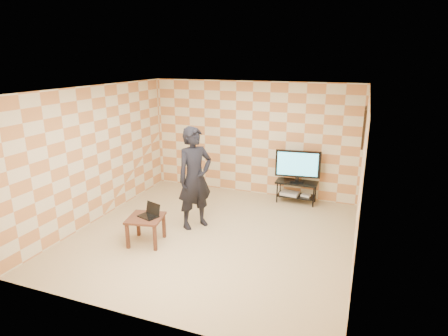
% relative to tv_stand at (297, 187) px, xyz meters
% --- Properties ---
extents(floor, '(5.00, 5.00, 0.00)m').
position_rel_tv_stand_xyz_m(floor, '(-1.17, -2.21, -0.36)').
color(floor, tan).
rests_on(floor, ground).
extents(wall_back, '(5.00, 0.02, 2.70)m').
position_rel_tv_stand_xyz_m(wall_back, '(-1.17, 0.29, 0.99)').
color(wall_back, beige).
rests_on(wall_back, ground).
extents(wall_front, '(5.00, 0.02, 2.70)m').
position_rel_tv_stand_xyz_m(wall_front, '(-1.17, -4.71, 0.99)').
color(wall_front, beige).
rests_on(wall_front, ground).
extents(wall_left, '(0.02, 5.00, 2.70)m').
position_rel_tv_stand_xyz_m(wall_left, '(-3.67, -2.21, 0.99)').
color(wall_left, beige).
rests_on(wall_left, ground).
extents(wall_right, '(0.02, 5.00, 2.70)m').
position_rel_tv_stand_xyz_m(wall_right, '(1.33, -2.21, 0.99)').
color(wall_right, beige).
rests_on(wall_right, ground).
extents(ceiling, '(5.00, 5.00, 0.02)m').
position_rel_tv_stand_xyz_m(ceiling, '(-1.17, -2.21, 2.34)').
color(ceiling, white).
rests_on(ceiling, wall_back).
extents(wall_art, '(0.04, 0.72, 0.72)m').
position_rel_tv_stand_xyz_m(wall_art, '(1.30, -0.66, 1.59)').
color(wall_art, black).
rests_on(wall_art, wall_right).
extents(tv_stand, '(0.93, 0.42, 0.50)m').
position_rel_tv_stand_xyz_m(tv_stand, '(0.00, 0.00, 0.00)').
color(tv_stand, black).
rests_on(tv_stand, floor).
extents(tv, '(1.00, 0.22, 0.73)m').
position_rel_tv_stand_xyz_m(tv, '(-0.00, -0.00, 0.54)').
color(tv, black).
rests_on(tv, tv_stand).
extents(dvd_player, '(0.44, 0.34, 0.07)m').
position_rel_tv_stand_xyz_m(dvd_player, '(-0.14, -0.02, -0.16)').
color(dvd_player, '#B5B5B7').
rests_on(dvd_player, tv_stand).
extents(game_console, '(0.22, 0.18, 0.04)m').
position_rel_tv_stand_xyz_m(game_console, '(0.22, -0.00, -0.17)').
color(game_console, silver).
rests_on(game_console, tv_stand).
extents(side_table, '(0.70, 0.70, 0.50)m').
position_rel_tv_stand_xyz_m(side_table, '(-2.17, -2.91, 0.05)').
color(side_table, '#3D2117').
rests_on(side_table, floor).
extents(laptop, '(0.41, 0.36, 0.23)m').
position_rel_tv_stand_xyz_m(laptop, '(-2.11, -2.84, 0.19)').
color(laptop, black).
rests_on(laptop, side_table).
extents(person, '(0.81, 0.87, 1.99)m').
position_rel_tv_stand_xyz_m(person, '(-1.63, -1.95, 0.63)').
color(person, black).
rests_on(person, floor).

